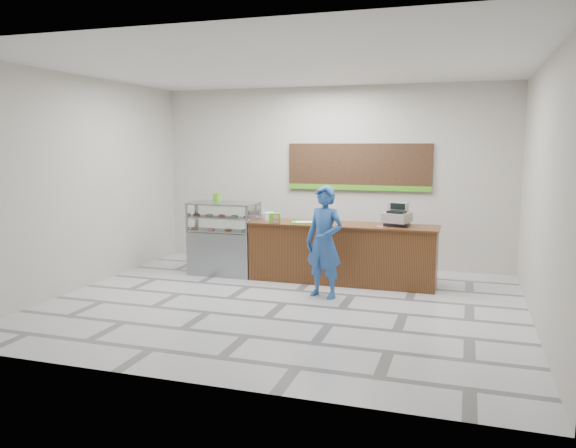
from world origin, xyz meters
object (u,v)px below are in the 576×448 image
(customer, at_px, (324,242))
(sales_counter, at_px, (342,253))
(cash_register, at_px, (397,217))
(serving_tray, at_px, (303,222))
(display_case, at_px, (224,238))

(customer, bearing_deg, sales_counter, 104.65)
(cash_register, bearing_deg, customer, -117.42)
(cash_register, bearing_deg, serving_tray, -158.47)
(serving_tray, bearing_deg, sales_counter, -5.72)
(sales_counter, distance_m, customer, 1.06)
(cash_register, distance_m, customer, 1.48)
(sales_counter, relative_size, serving_tray, 7.33)
(display_case, distance_m, customer, 2.38)
(display_case, bearing_deg, cash_register, 1.29)
(display_case, bearing_deg, customer, -24.84)
(sales_counter, height_order, cash_register, cash_register)
(display_case, relative_size, cash_register, 2.59)
(display_case, xyz_separation_m, serving_tray, (1.55, -0.10, 0.37))
(sales_counter, height_order, serving_tray, serving_tray)
(serving_tray, distance_m, customer, 1.09)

